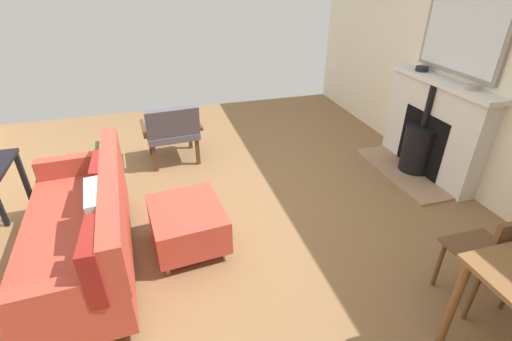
{
  "coord_description": "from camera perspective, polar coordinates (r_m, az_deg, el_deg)",
  "views": [
    {
      "loc": [
        0.34,
        2.93,
        2.16
      ],
      "look_at": [
        -0.4,
        0.41,
        0.67
      ],
      "focal_mm": 25.68,
      "sensor_mm": 36.0,
      "label": 1
    }
  ],
  "objects": [
    {
      "name": "mantel_bowl_far",
      "position": [
        4.18,
        30.6,
        11.14
      ],
      "size": [
        0.11,
        0.11,
        0.05
      ],
      "color": "#9E9384",
      "rests_on": "fireplace"
    },
    {
      "name": "sofa",
      "position": [
        3.17,
        -25.01,
        -8.18
      ],
      "size": [
        0.87,
        1.82,
        0.82
      ],
      "color": "#B2B2B7",
      "rests_on": "ground"
    },
    {
      "name": "ottoman",
      "position": [
        3.19,
        -10.64,
        -8.04
      ],
      "size": [
        0.65,
        0.73,
        0.39
      ],
      "color": "#B2B2B7",
      "rests_on": "ground"
    },
    {
      "name": "dining_chair_near_fireplace",
      "position": [
        2.94,
        33.16,
        -10.74
      ],
      "size": [
        0.4,
        0.4,
        0.83
      ],
      "color": "brown",
      "rests_on": "ground"
    },
    {
      "name": "wall_left",
      "position": [
        4.38,
        31.52,
        15.12
      ],
      "size": [
        0.12,
        6.37,
        2.75
      ],
      "primitive_type": "cube",
      "color": "silver",
      "rests_on": "ground"
    },
    {
      "name": "ground_plane",
      "position": [
        3.66,
        -7.83,
        -7.01
      ],
      "size": [
        5.64,
        6.37,
        0.01
      ],
      "primitive_type": "cube",
      "color": "olive"
    },
    {
      "name": "armchair_accent",
      "position": [
        4.5,
        -12.95,
        6.26
      ],
      "size": [
        0.72,
        0.63,
        0.76
      ],
      "color": "#4C3321",
      "rests_on": "ground"
    },
    {
      "name": "fireplace",
      "position": [
        4.61,
        25.3,
        5.3
      ],
      "size": [
        0.63,
        1.47,
        1.1
      ],
      "color": "#9E7A5B",
      "rests_on": "ground"
    },
    {
      "name": "mantel_bowl_near",
      "position": [
        4.7,
        24.46,
        14.26
      ],
      "size": [
        0.14,
        0.14,
        0.05
      ],
      "color": "black",
      "rests_on": "fireplace"
    },
    {
      "name": "mirror_over_mantel",
      "position": [
        4.42,
        29.59,
        18.08
      ],
      "size": [
        0.04,
        1.08,
        0.79
      ],
      "color": "gray"
    }
  ]
}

